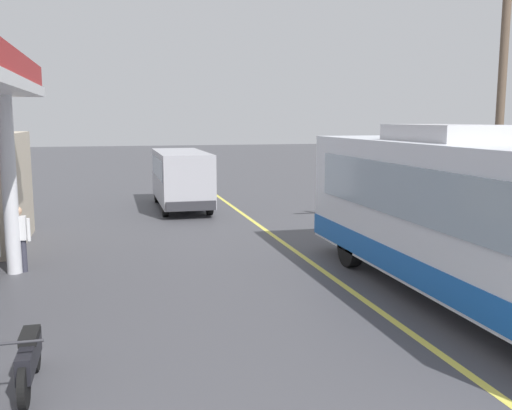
# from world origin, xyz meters

# --- Properties ---
(ground) EXTENTS (120.00, 120.00, 0.00)m
(ground) POSITION_xyz_m (0.00, 20.00, 0.00)
(ground) COLOR #424247
(lane_divider_stripe) EXTENTS (0.16, 50.00, 0.01)m
(lane_divider_stripe) POSITION_xyz_m (0.00, 15.00, 0.00)
(lane_divider_stripe) COLOR #D8CC4C
(lane_divider_stripe) RESTS_ON ground
(coach_bus_main) EXTENTS (2.60, 11.04, 3.69)m
(coach_bus_main) POSITION_xyz_m (1.93, 5.96, 1.72)
(coach_bus_main) COLOR silver
(coach_bus_main) RESTS_ON ground
(minibus_opposing_lane) EXTENTS (2.04, 6.13, 2.44)m
(minibus_opposing_lane) POSITION_xyz_m (-2.22, 20.19, 1.47)
(minibus_opposing_lane) COLOR #A5A5AD
(minibus_opposing_lane) RESTS_ON ground
(motorcycle_parked_forecourt) EXTENTS (0.55, 1.80, 0.92)m
(motorcycle_parked_forecourt) POSITION_xyz_m (-6.33, 4.10, 0.44)
(motorcycle_parked_forecourt) COLOR black
(motorcycle_parked_forecourt) RESTS_ON ground
(pedestrian_near_pump) EXTENTS (0.55, 0.22, 1.66)m
(pedestrian_near_pump) POSITION_xyz_m (-7.39, 10.81, 0.93)
(pedestrian_near_pump) COLOR #33333F
(pedestrian_near_pump) RESTS_ON ground
(utility_pole_roadside) EXTENTS (1.80, 0.24, 8.95)m
(utility_pole_roadside) POSITION_xyz_m (5.85, 10.27, 4.66)
(utility_pole_roadside) COLOR brown
(utility_pole_roadside) RESTS_ON ground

